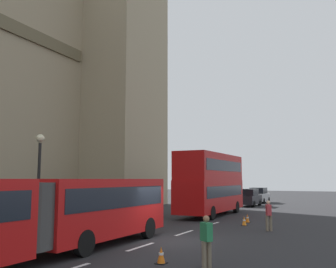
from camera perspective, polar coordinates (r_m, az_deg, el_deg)
ground_plane at (r=18.49m, az=-0.69°, el=-15.96°), size 160.00×160.00×0.00m
lane_centre_marking at (r=14.73m, az=-9.05°, el=-18.18°), size 25.20×0.16×0.01m
articulated_bus at (r=14.00m, az=-21.66°, el=-11.17°), size 16.65×2.54×2.90m
double_decker_bus at (r=30.38m, az=6.67°, el=-7.27°), size 9.73×2.54×4.90m
sedan_lead at (r=41.50m, az=12.37°, el=-9.54°), size 4.40×1.86×1.85m
sedan_trailing at (r=47.66m, az=13.85°, el=-9.15°), size 4.40×1.86×1.85m
traffic_cone_west at (r=13.41m, az=-1.06°, el=-18.18°), size 0.36×0.36×0.58m
traffic_cone_middle at (r=24.29m, az=11.65°, el=-12.99°), size 0.36×0.36×0.58m
traffic_cone_east at (r=25.91m, az=12.14°, el=-12.59°), size 0.36×0.36×0.58m
street_lamp at (r=20.74m, az=-19.29°, el=-6.12°), size 0.44×0.44×5.27m
pedestrian_near_cones at (r=12.75m, az=5.94°, el=-15.85°), size 0.42×0.47×1.69m
pedestrian_by_kerb at (r=22.05m, az=15.25°, el=-11.87°), size 0.46×0.39×1.69m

